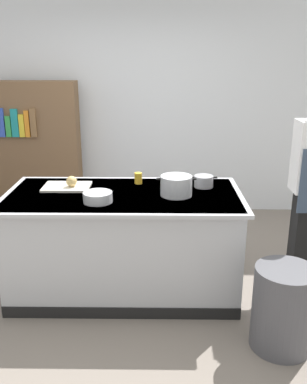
# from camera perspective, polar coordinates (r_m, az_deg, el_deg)

# --- Properties ---
(ground_plane) EXTENTS (10.00, 10.00, 0.00)m
(ground_plane) POSITION_cam_1_polar(r_m,az_deg,el_deg) (3.92, -3.79, -12.81)
(ground_plane) COLOR slate
(back_wall) EXTENTS (6.40, 0.12, 3.00)m
(back_wall) POSITION_cam_1_polar(r_m,az_deg,el_deg) (5.48, -2.41, 12.81)
(back_wall) COLOR silver
(back_wall) RESTS_ON ground_plane
(counter_island) EXTENTS (1.98, 0.98, 0.90)m
(counter_island) POSITION_cam_1_polar(r_m,az_deg,el_deg) (3.70, -3.94, -6.63)
(counter_island) COLOR #B7BABF
(counter_island) RESTS_ON ground_plane
(cutting_board) EXTENTS (0.40, 0.28, 0.02)m
(cutting_board) POSITION_cam_1_polar(r_m,az_deg,el_deg) (3.76, -11.57, 0.71)
(cutting_board) COLOR silver
(cutting_board) RESTS_ON counter_island
(onion) EXTENTS (0.09, 0.09, 0.09)m
(onion) POSITION_cam_1_polar(r_m,az_deg,el_deg) (3.71, -10.96, 1.41)
(onion) COLOR tan
(onion) RESTS_ON cutting_board
(stock_pot) EXTENTS (0.33, 0.26, 0.16)m
(stock_pot) POSITION_cam_1_polar(r_m,az_deg,el_deg) (3.47, 3.08, 0.85)
(stock_pot) COLOR #B7BABF
(stock_pot) RESTS_ON counter_island
(sauce_pan) EXTENTS (0.23, 0.17, 0.10)m
(sauce_pan) POSITION_cam_1_polar(r_m,az_deg,el_deg) (3.72, 6.75, 1.44)
(sauce_pan) COLOR #99999E
(sauce_pan) RESTS_ON counter_island
(mixing_bowl) EXTENTS (0.23, 0.23, 0.08)m
(mixing_bowl) POSITION_cam_1_polar(r_m,az_deg,el_deg) (3.35, -7.50, -0.68)
(mixing_bowl) COLOR #B7BABF
(mixing_bowl) RESTS_ON counter_island
(juice_cup) EXTENTS (0.07, 0.07, 0.10)m
(juice_cup) POSITION_cam_1_polar(r_m,az_deg,el_deg) (3.79, -2.06, 1.87)
(juice_cup) COLOR yellow
(juice_cup) RESTS_ON counter_island
(trash_bin) EXTENTS (0.43, 0.43, 0.62)m
(trash_bin) POSITION_cam_1_polar(r_m,az_deg,el_deg) (3.22, 17.03, -14.72)
(trash_bin) COLOR #4C4C51
(trash_bin) RESTS_ON ground_plane
(bookshelf) EXTENTS (1.10, 0.31, 1.70)m
(bookshelf) POSITION_cam_1_polar(r_m,az_deg,el_deg) (5.49, -15.62, 5.33)
(bookshelf) COLOR brown
(bookshelf) RESTS_ON ground_plane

